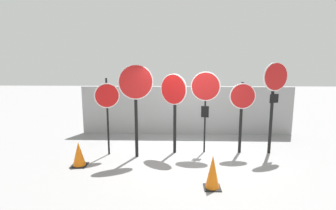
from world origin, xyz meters
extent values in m
plane|color=gray|center=(0.00, 0.00, 0.00)|extent=(40.00, 40.00, 0.00)
cube|color=gray|center=(0.00, 2.16, 0.87)|extent=(7.59, 0.12, 1.74)
cylinder|color=black|center=(-2.31, -0.03, 1.09)|extent=(0.05, 0.05, 2.19)
cylinder|color=white|center=(-2.29, -0.08, 1.71)|extent=(0.66, 0.25, 0.69)
cylinder|color=red|center=(-2.29, -0.10, 1.71)|extent=(0.61, 0.23, 0.63)
cylinder|color=black|center=(-1.48, -0.20, 1.24)|extent=(0.09, 0.09, 2.49)
cylinder|color=white|center=(-1.46, -0.26, 2.10)|extent=(0.91, 0.30, 0.94)
cylinder|color=red|center=(-1.45, -0.28, 2.10)|extent=(0.85, 0.28, 0.88)
cylinder|color=black|center=(-0.42, 0.17, 1.13)|extent=(0.09, 0.09, 2.26)
cylinder|color=white|center=(-0.46, 0.11, 1.87)|extent=(0.73, 0.52, 0.88)
cylinder|color=red|center=(-0.47, 0.10, 1.87)|extent=(0.68, 0.49, 0.82)
cylinder|color=black|center=(0.45, 0.24, 1.11)|extent=(0.05, 0.05, 2.21)
cylinder|color=white|center=(0.44, 0.19, 1.95)|extent=(0.82, 0.18, 0.83)
cylinder|color=red|center=(0.44, 0.17, 1.95)|extent=(0.76, 0.17, 0.77)
cube|color=black|center=(0.44, 0.19, 1.22)|extent=(0.22, 0.06, 0.33)
cylinder|color=black|center=(1.48, 0.23, 1.03)|extent=(0.08, 0.08, 2.07)
cylinder|color=white|center=(1.48, 0.17, 1.68)|extent=(0.73, 0.03, 0.73)
cylinder|color=red|center=(1.48, 0.15, 1.68)|extent=(0.67, 0.03, 0.67)
cylinder|color=black|center=(2.33, 0.22, 1.25)|extent=(0.09, 0.09, 2.49)
cylinder|color=white|center=(2.35, 0.15, 2.22)|extent=(0.76, 0.30, 0.80)
cylinder|color=red|center=(2.36, 0.14, 2.22)|extent=(0.70, 0.28, 0.74)
cube|color=black|center=(2.35, 0.15, 1.62)|extent=(0.27, 0.12, 0.25)
cube|color=black|center=(0.38, -1.98, 0.01)|extent=(0.36, 0.36, 0.02)
cone|color=orange|center=(0.38, -1.98, 0.37)|extent=(0.30, 0.30, 0.71)
cube|color=black|center=(-2.86, -0.88, 0.01)|extent=(0.39, 0.39, 0.02)
cone|color=orange|center=(-2.86, -0.88, 0.32)|extent=(0.33, 0.33, 0.61)
camera|label=1|loc=(-0.40, -7.17, 2.68)|focal=28.00mm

